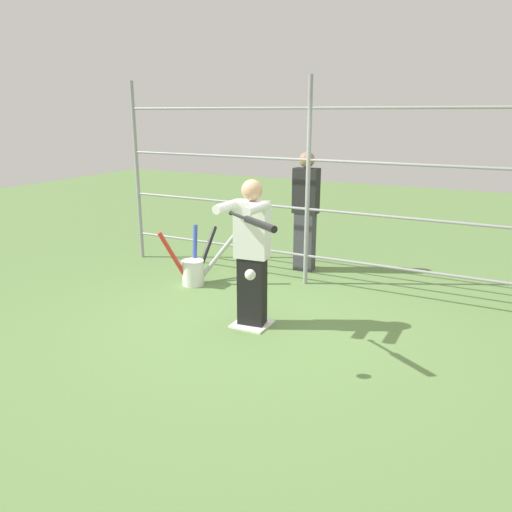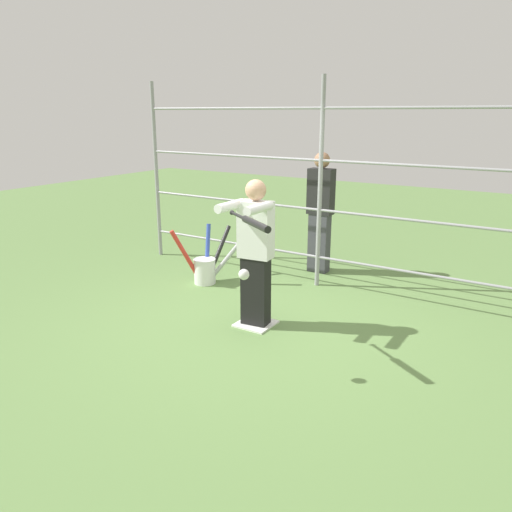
{
  "view_description": "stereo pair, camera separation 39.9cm",
  "coord_description": "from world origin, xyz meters",
  "px_view_note": "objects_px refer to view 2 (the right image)",
  "views": [
    {
      "loc": [
        -2.45,
        4.64,
        2.33
      ],
      "look_at": [
        -0.26,
        0.41,
        0.95
      ],
      "focal_mm": 35.0,
      "sensor_mm": 36.0,
      "label": 1
    },
    {
      "loc": [
        -2.8,
        4.44,
        2.33
      ],
      "look_at": [
        -0.26,
        0.41,
        0.95
      ],
      "focal_mm": 35.0,
      "sensor_mm": 36.0,
      "label": 2
    }
  ],
  "objects_px": {
    "batter": "(255,249)",
    "bystander_behind_fence": "(320,211)",
    "softball_in_flight": "(244,274)",
    "baseball_bat_swinging": "(253,222)",
    "bat_bucket": "(206,266)"
  },
  "relations": [
    {
      "from": "softball_in_flight",
      "to": "bat_bucket",
      "type": "distance_m",
      "value": 2.76
    },
    {
      "from": "baseball_bat_swinging",
      "to": "bystander_behind_fence",
      "type": "distance_m",
      "value": 3.03
    },
    {
      "from": "bat_bucket",
      "to": "bystander_behind_fence",
      "type": "bearing_deg",
      "value": -129.84
    },
    {
      "from": "baseball_bat_swinging",
      "to": "softball_in_flight",
      "type": "distance_m",
      "value": 0.5
    },
    {
      "from": "batter",
      "to": "baseball_bat_swinging",
      "type": "distance_m",
      "value": 0.96
    },
    {
      "from": "batter",
      "to": "bat_bucket",
      "type": "height_order",
      "value": "batter"
    },
    {
      "from": "batter",
      "to": "softball_in_flight",
      "type": "xyz_separation_m",
      "value": [
        -0.52,
        1.0,
        0.08
      ]
    },
    {
      "from": "bat_bucket",
      "to": "bystander_behind_fence",
      "type": "xyz_separation_m",
      "value": [
        -1.11,
        -1.33,
        0.69
      ]
    },
    {
      "from": "baseball_bat_swinging",
      "to": "bat_bucket",
      "type": "xyz_separation_m",
      "value": [
        1.79,
        -1.59,
        -1.13
      ]
    },
    {
      "from": "bat_bucket",
      "to": "softball_in_flight",
      "type": "bearing_deg",
      "value": 135.18
    },
    {
      "from": "baseball_bat_swinging",
      "to": "softball_in_flight",
      "type": "height_order",
      "value": "baseball_bat_swinging"
    },
    {
      "from": "batter",
      "to": "bystander_behind_fence",
      "type": "height_order",
      "value": "bystander_behind_fence"
    },
    {
      "from": "batter",
      "to": "bat_bucket",
      "type": "bearing_deg",
      "value": -32.63
    },
    {
      "from": "batter",
      "to": "bystander_behind_fence",
      "type": "xyz_separation_m",
      "value": [
        0.26,
        -2.21,
        0.04
      ]
    },
    {
      "from": "batter",
      "to": "bystander_behind_fence",
      "type": "bearing_deg",
      "value": -83.36
    }
  ]
}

